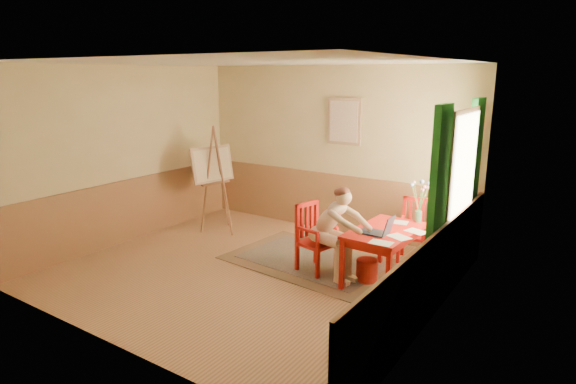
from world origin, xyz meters
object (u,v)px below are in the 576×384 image
Objects in this scene: table at (385,236)px; easel at (214,169)px; chair_left at (314,238)px; figure at (333,228)px; chair_back at (414,230)px; laptop at (378,230)px.

easel reaches higher than table.
chair_left is 0.75× the size of figure.
chair_left is at bearing -131.15° from chair_back.
table is 0.97× the size of figure.
easel is (-2.70, 0.69, 0.38)m from figure.
chair_left is 2.54m from easel.
chair_left is 1.52m from chair_back.
table is 0.67× the size of easel.
easel is (-2.38, 0.63, 0.60)m from chair_left.
table is 0.98m from chair_back.
chair_left is at bearing 169.01° from figure.
chair_left reaches higher than chair_back.
table is 1.34× the size of chair_back.
chair_back is at bearing 8.69° from easel.
laptop is (0.62, 0.02, 0.07)m from figure.
table is 3.39m from easel.
table is at bearing 21.45° from figure.
figure reaches higher than chair_back.
chair_back is at bearing 86.71° from table.
figure is at bearing -158.55° from table.
chair_back is at bearing 87.16° from laptop.
table is 1.29× the size of chair_left.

